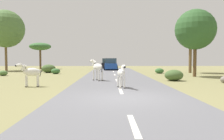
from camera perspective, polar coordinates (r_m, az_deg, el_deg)
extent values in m
plane|color=olive|center=(9.76, 3.33, -7.22)|extent=(90.00, 90.00, 0.00)
cube|color=slate|center=(9.75, 2.85, -7.08)|extent=(6.00, 64.00, 0.05)
cube|color=silver|center=(5.86, 5.42, -13.52)|extent=(0.16, 2.00, 0.01)
cube|color=silver|center=(11.72, 2.22, -5.27)|extent=(0.16, 2.00, 0.01)
cube|color=silver|center=(17.67, 1.19, -2.54)|extent=(0.16, 2.00, 0.01)
cube|color=silver|center=(23.65, 0.68, -1.19)|extent=(0.16, 2.00, 0.01)
cube|color=silver|center=(29.64, 0.38, -0.38)|extent=(0.16, 2.00, 0.01)
cube|color=silver|center=(35.63, 0.18, 0.15)|extent=(0.16, 2.00, 0.01)
ellipsoid|color=silver|center=(13.00, 2.30, -0.73)|extent=(0.54, 1.01, 0.45)
cylinder|color=silver|center=(12.71, 2.07, -3.17)|extent=(0.11, 0.11, 0.65)
cylinder|color=#28231E|center=(12.75, 2.06, -4.53)|extent=(0.13, 0.13, 0.04)
cylinder|color=silver|center=(12.77, 3.14, -3.14)|extent=(0.11, 0.11, 0.65)
cylinder|color=#28231E|center=(12.80, 3.13, -4.50)|extent=(0.13, 0.13, 0.04)
cylinder|color=silver|center=(13.32, 1.49, -2.89)|extent=(0.11, 0.11, 0.65)
cylinder|color=#28231E|center=(13.36, 1.48, -4.19)|extent=(0.13, 0.13, 0.04)
cylinder|color=silver|center=(13.37, 2.51, -2.87)|extent=(0.11, 0.11, 0.65)
cylinder|color=#28231E|center=(13.41, 2.51, -4.17)|extent=(0.13, 0.13, 0.04)
cylinder|color=silver|center=(12.54, 2.76, 0.20)|extent=(0.23, 0.37, 0.39)
cube|color=black|center=(12.54, 2.76, 0.56)|extent=(0.09, 0.32, 0.27)
ellipsoid|color=silver|center=(12.32, 3.00, 0.82)|extent=(0.24, 0.44, 0.21)
ellipsoid|color=black|center=(12.15, 3.18, 0.72)|extent=(0.14, 0.16, 0.13)
cone|color=silver|center=(12.40, 2.61, 1.32)|extent=(0.09, 0.09, 0.12)
cone|color=silver|center=(12.43, 3.16, 1.32)|extent=(0.09, 0.09, 0.12)
cylinder|color=black|center=(13.47, 1.85, -0.98)|extent=(0.06, 0.14, 0.39)
ellipsoid|color=silver|center=(14.72, -19.36, -0.46)|extent=(1.07, 0.54, 0.48)
cylinder|color=silver|center=(14.96, -20.49, -2.56)|extent=(0.11, 0.11, 0.70)
cylinder|color=#28231E|center=(14.99, -20.46, -3.79)|extent=(0.13, 0.13, 0.05)
cylinder|color=silver|center=(14.70, -20.70, -2.65)|extent=(0.11, 0.11, 0.70)
cylinder|color=#28231E|center=(14.74, -20.68, -3.91)|extent=(0.13, 0.13, 0.05)
cylinder|color=silver|center=(14.83, -17.96, -2.56)|extent=(0.11, 0.11, 0.70)
cylinder|color=#28231E|center=(14.86, -17.94, -3.81)|extent=(0.13, 0.13, 0.05)
cylinder|color=silver|center=(14.58, -18.13, -2.65)|extent=(0.11, 0.11, 0.70)
cylinder|color=#28231E|center=(14.61, -18.11, -3.92)|extent=(0.13, 0.13, 0.05)
cylinder|color=silver|center=(14.81, -21.23, 0.49)|extent=(0.39, 0.23, 0.41)
cube|color=black|center=(14.81, -21.24, 0.81)|extent=(0.34, 0.08, 0.28)
ellipsoid|color=silver|center=(14.86, -22.14, 1.07)|extent=(0.47, 0.24, 0.22)
ellipsoid|color=black|center=(14.91, -22.81, 0.99)|extent=(0.17, 0.15, 0.13)
cone|color=silver|center=(14.90, -21.68, 1.51)|extent=(0.09, 0.09, 0.13)
cone|color=silver|center=(14.77, -21.79, 1.50)|extent=(0.09, 0.09, 0.13)
cylinder|color=black|center=(14.64, -17.39, -0.81)|extent=(0.15, 0.06, 0.41)
ellipsoid|color=silver|center=(17.34, -3.57, 0.71)|extent=(1.04, 1.21, 0.55)
cylinder|color=silver|center=(17.77, -3.82, -1.26)|extent=(0.16, 0.16, 0.79)
cylinder|color=#28231E|center=(17.80, -3.82, -2.44)|extent=(0.19, 0.19, 0.05)
cylinder|color=silver|center=(17.61, -4.63, -1.30)|extent=(0.16, 0.16, 0.79)
cylinder|color=#28231E|center=(17.64, -4.62, -2.48)|extent=(0.19, 0.19, 0.05)
cylinder|color=silver|center=(17.14, -2.47, -1.40)|extent=(0.16, 0.16, 0.79)
cylinder|color=#28231E|center=(17.17, -2.47, -2.63)|extent=(0.19, 0.19, 0.05)
cylinder|color=silver|center=(16.97, -3.29, -1.44)|extent=(0.16, 0.16, 0.79)
cylinder|color=#28231E|center=(17.01, -3.29, -2.68)|extent=(0.19, 0.19, 0.05)
cylinder|color=silver|center=(17.80, -4.53, 1.67)|extent=(0.41, 0.46, 0.46)
cube|color=black|center=(17.80, -4.53, 1.97)|extent=(0.25, 0.34, 0.32)
ellipsoid|color=silver|center=(18.03, -4.99, 2.23)|extent=(0.46, 0.53, 0.25)
ellipsoid|color=black|center=(18.20, -5.31, 2.17)|extent=(0.22, 0.23, 0.15)
cone|color=silver|center=(17.96, -4.58, 2.63)|extent=(0.13, 0.13, 0.15)
cone|color=silver|center=(17.88, -4.98, 2.63)|extent=(0.13, 0.13, 0.15)
cylinder|color=black|center=(16.86, -2.51, 0.30)|extent=(0.13, 0.16, 0.47)
cube|color=black|center=(39.57, -1.05, 1.25)|extent=(2.12, 4.33, 0.80)
cube|color=#334751|center=(39.36, -1.08, 2.38)|extent=(1.80, 2.32, 0.76)
cube|color=black|center=(41.73, -0.81, 0.95)|extent=(1.72, 0.29, 0.24)
cylinder|color=black|center=(40.86, 0.36, 0.96)|extent=(0.27, 0.69, 0.68)
cylinder|color=black|center=(41.00, -2.15, 0.97)|extent=(0.27, 0.69, 0.68)
cylinder|color=black|center=(38.17, 0.13, 0.83)|extent=(0.27, 0.69, 0.68)
cylinder|color=black|center=(38.32, -2.56, 0.84)|extent=(0.27, 0.69, 0.68)
cube|color=#1E479E|center=(34.38, -0.30, 1.02)|extent=(1.80, 4.20, 0.80)
cube|color=#334751|center=(34.17, -0.30, 2.31)|extent=(1.64, 2.20, 0.76)
cube|color=black|center=(36.55, -0.33, 0.69)|extent=(1.71, 0.16, 0.24)
cylinder|color=black|center=(35.76, 1.12, 0.70)|extent=(0.22, 0.68, 0.68)
cylinder|color=black|center=(35.75, -1.76, 0.70)|extent=(0.22, 0.68, 0.68)
cylinder|color=black|center=(33.06, 1.28, 0.53)|extent=(0.22, 0.68, 0.68)
cylinder|color=black|center=(33.05, -1.84, 0.53)|extent=(0.22, 0.68, 0.68)
cylinder|color=brown|center=(23.11, 19.98, 2.08)|extent=(0.32, 0.32, 2.96)
sphere|color=#2D5628|center=(23.27, 20.10, 9.49)|extent=(3.81, 3.81, 3.81)
cylinder|color=brown|center=(36.34, -24.95, 2.91)|extent=(0.34, 0.34, 3.87)
sphere|color=#4C7038|center=(36.59, -25.08, 9.31)|extent=(5.37, 5.37, 5.37)
cylinder|color=brown|center=(29.28, 18.97, 3.53)|extent=(0.35, 0.35, 4.30)
ellipsoid|color=#425B2D|center=(29.45, 19.06, 8.86)|extent=(3.37, 3.37, 1.18)
cylinder|color=brown|center=(40.29, -17.46, 2.50)|extent=(0.32, 0.32, 3.16)
ellipsoid|color=#386633|center=(40.34, -17.51, 5.63)|extent=(3.58, 3.58, 1.25)
ellipsoid|color=#4C7038|center=(25.42, -25.56, -0.71)|extent=(0.89, 0.80, 0.53)
ellipsoid|color=#386633|center=(26.60, -13.91, -0.28)|extent=(1.03, 0.93, 0.62)
ellipsoid|color=#425B2D|center=(18.31, 15.21, -1.27)|extent=(1.43, 1.29, 0.86)
ellipsoid|color=#425B2D|center=(29.06, -15.55, 0.35)|extent=(1.69, 1.52, 1.02)
ellipsoid|color=#386633|center=(27.08, 11.77, -0.21)|extent=(1.02, 0.92, 0.61)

